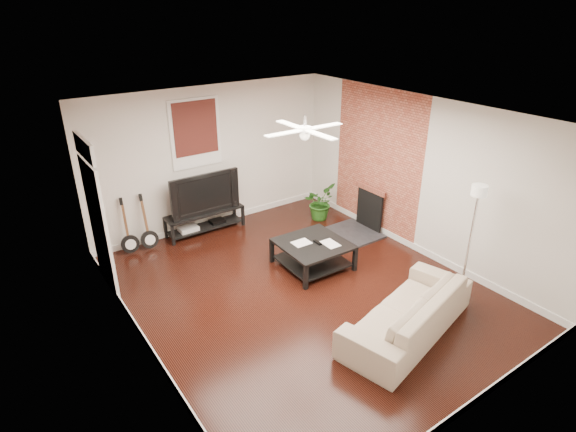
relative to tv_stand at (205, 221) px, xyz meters
name	(u,v)px	position (x,y,z in m)	size (l,w,h in m)	color
room	(304,210)	(0.34, -2.78, 1.18)	(5.01, 6.01, 2.81)	black
brick_accent	(377,162)	(2.83, -1.78, 1.18)	(0.02, 2.20, 2.80)	#A44835
fireplace	(362,210)	(2.54, -1.78, 0.24)	(0.80, 1.10, 0.92)	black
window_back	(196,133)	(0.04, 0.19, 1.73)	(1.00, 0.06, 1.30)	#401311
door_left	(98,215)	(-2.12, -0.88, 1.03)	(0.08, 1.00, 2.50)	white
tv_stand	(205,221)	(0.00, 0.00, 0.00)	(1.56, 0.42, 0.44)	black
tv	(202,192)	(0.00, 0.02, 0.62)	(1.40, 0.18, 0.81)	black
coffee_table	(313,254)	(0.92, -2.29, 0.01)	(1.09, 1.09, 0.46)	black
sofa	(408,311)	(0.92, -4.42, 0.11)	(2.28, 0.89, 0.67)	tan
floor_lamp	(469,243)	(2.27, -4.32, 0.71)	(0.31, 0.31, 1.86)	white
potted_plant	(319,202)	(2.24, -0.81, 0.15)	(0.66, 0.57, 0.73)	#235B1A
guitar_left	(128,227)	(-1.51, -0.03, 0.31)	(0.32, 0.23, 1.05)	black
guitar_right	(147,223)	(-1.16, -0.06, 0.31)	(0.32, 0.23, 1.05)	black
ceiling_fan	(305,130)	(0.34, -2.78, 2.38)	(1.24, 1.24, 0.32)	white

